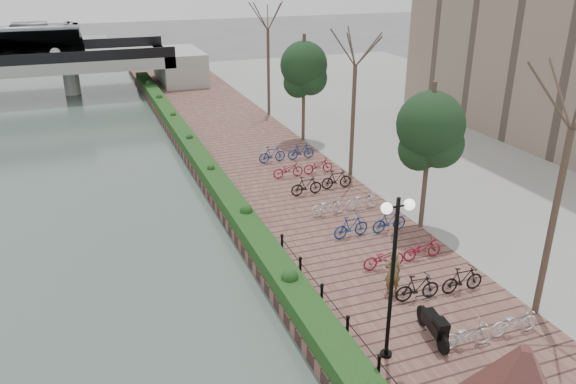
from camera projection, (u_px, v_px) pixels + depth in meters
promenade at (274, 179)px, 31.24m from camera, size 8.00×75.00×0.50m
inland_pavement at (506, 147)px, 36.45m from camera, size 24.00×75.00×0.50m
hedge at (203, 162)px, 32.09m from camera, size 1.10×56.00×0.60m
chain_fence at (362, 346)px, 16.77m from camera, size 0.10×14.10×0.70m
lamppost at (395, 247)px, 15.51m from camera, size 1.02×0.32×5.17m
motorcycle at (433, 323)px, 17.48m from camera, size 0.83×1.87×1.13m
pedestrian at (393, 272)px, 19.79m from camera, size 0.68×0.52×1.67m
bicycle_parking at (358, 214)px, 25.23m from camera, size 2.40×19.89×1.00m
street_trees at (384, 135)px, 27.06m from camera, size 3.20×37.12×6.80m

